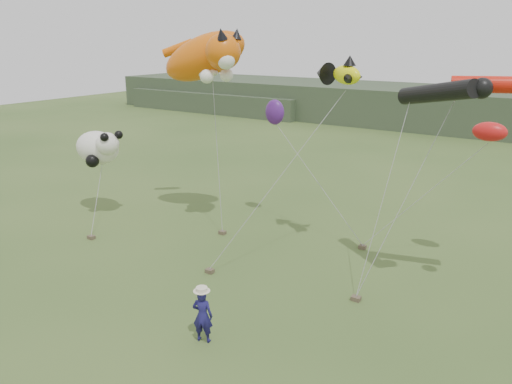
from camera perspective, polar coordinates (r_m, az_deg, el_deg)
ground at (r=17.44m, az=-8.24°, el=-14.54°), size 120.00×120.00×0.00m
headland at (r=57.60m, az=20.14°, el=8.96°), size 90.00×13.00×4.00m
festival_attendant at (r=16.00m, az=-6.12°, el=-13.88°), size 0.75×0.61×1.78m
sandbag_anchors at (r=21.92m, az=-1.52°, el=-7.17°), size 13.10×6.25×0.17m
cat_kite at (r=24.36m, az=-5.47°, el=15.18°), size 5.69×3.34×3.36m
fish_kite at (r=20.79m, az=9.32°, el=13.21°), size 2.50×1.64×1.21m
tube_kites at (r=18.14m, az=23.16°, el=10.79°), size 5.06×2.42×1.45m
panda_kite at (r=27.40m, az=-17.53°, el=4.87°), size 3.09×2.00×1.92m
misc_kites at (r=22.75m, az=11.85°, el=8.07°), size 10.96×0.94×1.24m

